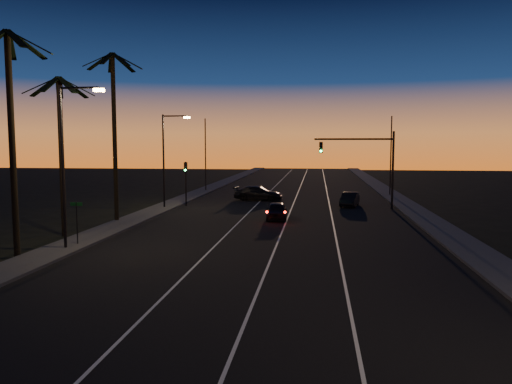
# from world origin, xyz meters

# --- Properties ---
(road) EXTENTS (20.00, 170.00, 0.01)m
(road) POSITION_xyz_m (0.00, 30.00, 0.01)
(road) COLOR black
(road) RESTS_ON ground
(sidewalk_left) EXTENTS (2.40, 170.00, 0.16)m
(sidewalk_left) POSITION_xyz_m (-11.20, 30.00, 0.08)
(sidewalk_left) COLOR #3E3E3B
(sidewalk_left) RESTS_ON ground
(sidewalk_right) EXTENTS (2.40, 170.00, 0.16)m
(sidewalk_right) POSITION_xyz_m (11.20, 30.00, 0.08)
(sidewalk_right) COLOR #3E3E3B
(sidewalk_right) RESTS_ON ground
(lane_stripe_left) EXTENTS (0.12, 160.00, 0.01)m
(lane_stripe_left) POSITION_xyz_m (-3.00, 30.00, 0.02)
(lane_stripe_left) COLOR silver
(lane_stripe_left) RESTS_ON road
(lane_stripe_mid) EXTENTS (0.12, 160.00, 0.01)m
(lane_stripe_mid) POSITION_xyz_m (0.50, 30.00, 0.02)
(lane_stripe_mid) COLOR silver
(lane_stripe_mid) RESTS_ON road
(lane_stripe_right) EXTENTS (0.12, 160.00, 0.01)m
(lane_stripe_right) POSITION_xyz_m (4.00, 30.00, 0.02)
(lane_stripe_right) COLOR silver
(lane_stripe_right) RESTS_ON road
(palm_near) EXTENTS (4.25, 4.16, 11.53)m
(palm_near) POSITION_xyz_m (-12.60, 18.00, 7.07)
(palm_near) COLOR black
(palm_near) RESTS_ON ground
(palm_mid) EXTENTS (4.25, 4.16, 10.03)m
(palm_mid) POSITION_xyz_m (-13.20, 24.00, 6.25)
(palm_mid) COLOR black
(palm_mid) RESTS_ON ground
(palm_far) EXTENTS (4.25, 4.16, 12.53)m
(palm_far) POSITION_xyz_m (-12.20, 30.00, 7.61)
(palm_far) COLOR black
(palm_far) RESTS_ON ground
(streetlight_left_near) EXTENTS (2.55, 0.26, 9.00)m
(streetlight_left_near) POSITION_xyz_m (-10.70, 20.00, 5.32)
(streetlight_left_near) COLOR black
(streetlight_left_near) RESTS_ON ground
(streetlight_left_far) EXTENTS (2.55, 0.26, 8.50)m
(streetlight_left_far) POSITION_xyz_m (-10.69, 38.00, 5.06)
(streetlight_left_far) COLOR black
(streetlight_left_far) RESTS_ON ground
(street_sign) EXTENTS (0.70, 0.06, 2.60)m
(street_sign) POSITION_xyz_m (-10.80, 21.00, 1.66)
(street_sign) COLOR black
(street_sign) RESTS_ON ground
(signal_mast) EXTENTS (7.10, 0.41, 7.00)m
(signal_mast) POSITION_xyz_m (7.14, 39.99, 4.78)
(signal_mast) COLOR black
(signal_mast) RESTS_ON ground
(signal_post) EXTENTS (0.28, 0.37, 4.20)m
(signal_post) POSITION_xyz_m (-9.50, 39.98, 2.89)
(signal_post) COLOR black
(signal_post) RESTS_ON ground
(far_pole_left) EXTENTS (0.14, 0.14, 9.00)m
(far_pole_left) POSITION_xyz_m (-11.00, 55.00, 4.50)
(far_pole_left) COLOR black
(far_pole_left) RESTS_ON ground
(far_pole_right) EXTENTS (0.14, 0.14, 9.00)m
(far_pole_right) POSITION_xyz_m (11.00, 52.00, 4.50)
(far_pole_right) COLOR black
(far_pole_right) RESTS_ON ground
(lead_car) EXTENTS (1.78, 4.42, 1.32)m
(lead_car) POSITION_xyz_m (-0.31, 32.75, 0.67)
(lead_car) COLOR black
(lead_car) RESTS_ON road
(right_car) EXTENTS (2.16, 4.17, 1.31)m
(right_car) POSITION_xyz_m (5.86, 41.75, 0.67)
(right_car) COLOR black
(right_car) RESTS_ON road
(cross_car) EXTENTS (5.17, 2.34, 1.47)m
(cross_car) POSITION_xyz_m (-3.30, 45.61, 0.75)
(cross_car) COLOR black
(cross_car) RESTS_ON road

